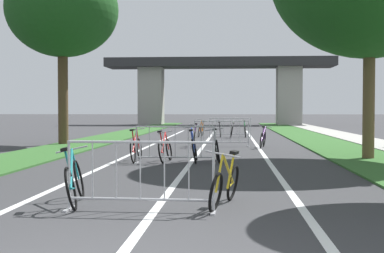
# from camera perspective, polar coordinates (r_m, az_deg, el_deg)

# --- Properties ---
(grass_verge_left) EXTENTS (2.43, 56.03, 0.05)m
(grass_verge_left) POSITION_cam_1_polar(r_m,az_deg,el_deg) (28.13, -8.83, -1.16)
(grass_verge_left) COLOR #2D5B26
(grass_verge_left) RESTS_ON ground
(grass_verge_right) EXTENTS (2.43, 56.03, 0.05)m
(grass_verge_right) POSITION_cam_1_polar(r_m,az_deg,el_deg) (27.70, 12.81, -1.23)
(grass_verge_right) COLOR #2D5B26
(grass_verge_right) RESTS_ON ground
(sidewalk_path_right) EXTENTS (1.86, 56.03, 0.08)m
(sidewalk_path_right) POSITION_cam_1_polar(r_m,az_deg,el_deg) (28.10, 17.13, -1.19)
(sidewalk_path_right) COLOR #9E9B93
(sidewalk_path_right) RESTS_ON ground
(lane_stripe_center) EXTENTS (0.14, 32.41, 0.01)m
(lane_stripe_center) POSITION_cam_1_polar(r_m,az_deg,el_deg) (20.73, 1.13, -2.28)
(lane_stripe_center) COLOR silver
(lane_stripe_center) RESTS_ON ground
(lane_stripe_right_lane) EXTENTS (0.14, 32.41, 0.01)m
(lane_stripe_right_lane) POSITION_cam_1_polar(r_m,az_deg,el_deg) (20.73, 7.27, -2.30)
(lane_stripe_right_lane) COLOR silver
(lane_stripe_right_lane) RESTS_ON ground
(lane_stripe_left_lane) EXTENTS (0.14, 32.41, 0.01)m
(lane_stripe_left_lane) POSITION_cam_1_polar(r_m,az_deg,el_deg) (20.97, -4.93, -2.24)
(lane_stripe_left_lane) COLOR silver
(lane_stripe_left_lane) RESTS_ON ground
(overpass_bridge) EXTENTS (21.85, 3.87, 6.42)m
(overpass_bridge) POSITION_cam_1_polar(r_m,az_deg,el_deg) (50.84, 3.01, 5.29)
(overpass_bridge) COLOR #2D2D30
(overpass_bridge) RESTS_ON ground
(tree_left_pine_near) EXTENTS (4.70, 4.70, 7.71)m
(tree_left_pine_near) POSITION_cam_1_polar(r_m,az_deg,el_deg) (23.16, -13.96, 12.21)
(tree_left_pine_near) COLOR #4C3823
(tree_left_pine_near) RESTS_ON ground
(crowd_barrier_nearest) EXTENTS (2.25, 0.51, 1.05)m
(crowd_barrier_nearest) POSITION_cam_1_polar(r_m,az_deg,el_deg) (7.80, -5.67, -5.46)
(crowd_barrier_nearest) COLOR #ADADB2
(crowd_barrier_nearest) RESTS_ON ground
(crowd_barrier_second) EXTENTS (2.24, 0.48, 1.05)m
(crowd_barrier_second) POSITION_cam_1_polar(r_m,az_deg,el_deg) (14.55, -1.85, -2.03)
(crowd_barrier_second) COLOR #ADADB2
(crowd_barrier_second) RESTS_ON ground
(crowd_barrier_third) EXTENTS (2.24, 0.46, 1.05)m
(crowd_barrier_third) POSITION_cam_1_polar(r_m,az_deg,el_deg) (21.26, 3.23, -0.79)
(crowd_barrier_third) COLOR #ADADB2
(crowd_barrier_third) RESTS_ON ground
(crowd_barrier_fourth) EXTENTS (2.25, 0.53, 1.05)m
(crowd_barrier_fourth) POSITION_cam_1_polar(r_m,az_deg,el_deg) (28.06, 4.19, -0.14)
(crowd_barrier_fourth) COLOR #ADADB2
(crowd_barrier_fourth) RESTS_ON ground
(bicycle_purple_0) EXTENTS (0.59, 1.69, 0.86)m
(bicycle_purple_0) POSITION_cam_1_polar(r_m,az_deg,el_deg) (20.71, 7.75, -1.33)
(bicycle_purple_0) COLOR black
(bicycle_purple_0) RESTS_ON ground
(bicycle_red_1) EXTENTS (0.48, 1.70, 0.96)m
(bicycle_red_1) POSITION_cam_1_polar(r_m,az_deg,el_deg) (15.19, -6.14, -2.42)
(bicycle_red_1) COLOR black
(bicycle_red_1) RESTS_ON ground
(bicycle_teal_2) EXTENTS (0.69, 1.73, 0.93)m
(bicycle_teal_2) POSITION_cam_1_polar(r_m,az_deg,el_deg) (8.54, -12.70, -5.82)
(bicycle_teal_2) COLOR black
(bicycle_teal_2) RESTS_ON ground
(bicycle_yellow_3) EXTENTS (0.55, 1.66, 0.91)m
(bicycle_yellow_3) POSITION_cam_1_polar(r_m,az_deg,el_deg) (8.18, 3.66, -6.32)
(bicycle_yellow_3) COLOR black
(bicycle_yellow_3) RESTS_ON ground
(bicycle_orange_4) EXTENTS (0.54, 1.73, 1.00)m
(bicycle_orange_4) POSITION_cam_1_polar(r_m,az_deg,el_deg) (28.67, 1.02, -0.39)
(bicycle_orange_4) COLOR black
(bicycle_orange_4) RESTS_ON ground
(bicycle_black_5) EXTENTS (0.42, 1.59, 0.94)m
(bicycle_black_5) POSITION_cam_1_polar(r_m,az_deg,el_deg) (28.61, 3.07, -0.42)
(bicycle_black_5) COLOR black
(bicycle_black_5) RESTS_ON ground
(bicycle_blue_6) EXTENTS (0.46, 1.75, 1.05)m
(bicycle_blue_6) POSITION_cam_1_polar(r_m,az_deg,el_deg) (14.96, 0.25, -2.40)
(bicycle_blue_6) COLOR black
(bicycle_blue_6) RESTS_ON ground
(bicycle_green_7) EXTENTS (0.45, 1.65, 0.93)m
(bicycle_green_7) POSITION_cam_1_polar(r_m,az_deg,el_deg) (28.66, 5.82, -0.44)
(bicycle_green_7) COLOR black
(bicycle_green_7) RESTS_ON ground
(bicycle_silver_8) EXTENTS (0.43, 1.63, 0.98)m
(bicycle_silver_8) POSITION_cam_1_polar(r_m,az_deg,el_deg) (27.51, 4.35, -0.51)
(bicycle_silver_8) COLOR black
(bicycle_silver_8) RESTS_ON ground
(bicycle_white_9) EXTENTS (0.56, 1.68, 0.98)m
(bicycle_white_9) POSITION_cam_1_polar(r_m,az_deg,el_deg) (15.05, 2.71, -2.46)
(bicycle_white_9) COLOR black
(bicycle_white_9) RESTS_ON ground
(bicycle_purple_10) EXTENTS (0.55, 1.75, 0.96)m
(bicycle_purple_10) POSITION_cam_1_polar(r_m,az_deg,el_deg) (20.96, 0.24, -1.24)
(bicycle_purple_10) COLOR black
(bicycle_purple_10) RESTS_ON ground
(bicycle_red_11) EXTENTS (0.45, 1.66, 0.92)m
(bicycle_red_11) POSITION_cam_1_polar(r_m,az_deg,el_deg) (15.00, -2.96, -2.53)
(bicycle_red_11) COLOR black
(bicycle_red_11) RESTS_ON ground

